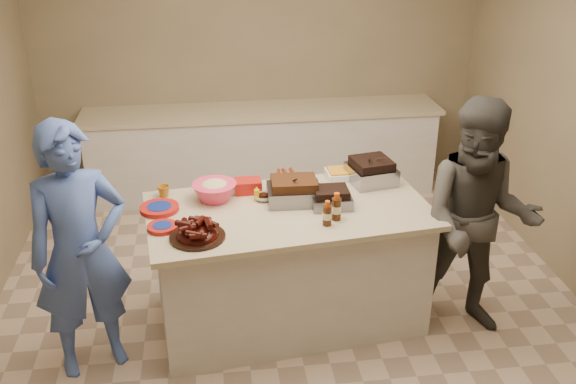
{
  "coord_description": "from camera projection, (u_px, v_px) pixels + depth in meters",
  "views": [
    {
      "loc": [
        -0.55,
        -3.95,
        2.9
      ],
      "look_at": [
        -0.03,
        -0.0,
        1.01
      ],
      "focal_mm": 40.0,
      "sensor_mm": 36.0,
      "label": 1
    }
  ],
  "objects": [
    {
      "name": "island",
      "position": [
        289.0,
        317.0,
        4.79
      ],
      "size": [
        2.04,
        1.23,
        0.91
      ],
      "primitive_type": null,
      "rotation": [
        0.0,
        0.0,
        0.12
      ],
      "color": "silver",
      "rests_on": "ground"
    },
    {
      "name": "sausage_plate",
      "position": [
        294.0,
        184.0,
        4.76
      ],
      "size": [
        0.34,
        0.34,
        0.05
      ],
      "primitive_type": "cylinder",
      "rotation": [
        0.0,
        0.0,
        0.04
      ],
      "color": "silver",
      "rests_on": "island"
    },
    {
      "name": "guest_gray",
      "position": [
        463.0,
        323.0,
        4.73
      ],
      "size": [
        1.37,
        1.89,
        0.65
      ],
      "primitive_type": "imported",
      "rotation": [
        0.0,
        0.0,
        -0.35
      ],
      "color": "#44423D",
      "rests_on": "ground"
    },
    {
      "name": "sauce_bowl",
      "position": [
        264.0,
        200.0,
        4.52
      ],
      "size": [
        0.13,
        0.05,
        0.13
      ],
      "primitive_type": "imported",
      "rotation": [
        0.0,
        0.0,
        0.12
      ],
      "color": "silver",
      "rests_on": "island"
    },
    {
      "name": "room",
      "position": [
        292.0,
        313.0,
        4.84
      ],
      "size": [
        4.5,
        5.0,
        2.7
      ],
      "primitive_type": null,
      "color": "#8B7B5B",
      "rests_on": "ground"
    },
    {
      "name": "roasting_pan",
      "position": [
        371.0,
        182.0,
        4.79
      ],
      "size": [
        0.37,
        0.37,
        0.13
      ],
      "primitive_type": "cube",
      "rotation": [
        0.0,
        0.0,
        0.19
      ],
      "color": "gray",
      "rests_on": "island"
    },
    {
      "name": "mac_cheese_dish",
      "position": [
        344.0,
        178.0,
        4.87
      ],
      "size": [
        0.28,
        0.21,
        0.07
      ],
      "primitive_type": "cube",
      "rotation": [
        0.0,
        0.0,
        0.04
      ],
      "color": "gold",
      "rests_on": "island"
    },
    {
      "name": "basket_stack",
      "position": [
        248.0,
        192.0,
        4.64
      ],
      "size": [
        0.19,
        0.14,
        0.09
      ],
      "primitive_type": "cube",
      "rotation": [
        0.0,
        0.0,
        0.02
      ],
      "color": "#A41712",
      "rests_on": "island"
    },
    {
      "name": "rib_platter",
      "position": [
        198.0,
        238.0,
        4.02
      ],
      "size": [
        0.41,
        0.41,
        0.14
      ],
      "primitive_type": null,
      "rotation": [
        0.0,
        0.0,
        0.17
      ],
      "color": "#380904",
      "rests_on": "island"
    },
    {
      "name": "pulled_pork_tray",
      "position": [
        294.0,
        201.0,
        4.5
      ],
      "size": [
        0.38,
        0.29,
        0.11
      ],
      "primitive_type": "cube",
      "rotation": [
        0.0,
        0.0,
        -0.03
      ],
      "color": "#47230F",
      "rests_on": "island"
    },
    {
      "name": "coleslaw_bowl",
      "position": [
        215.0,
        200.0,
        4.52
      ],
      "size": [
        0.35,
        0.35,
        0.21
      ],
      "primitive_type": null,
      "rotation": [
        0.0,
        0.0,
        0.12
      ],
      "color": "#ED385D",
      "rests_on": "island"
    },
    {
      "name": "back_counter",
      "position": [
        263.0,
        151.0,
        6.62
      ],
      "size": [
        3.6,
        0.64,
        0.9
      ],
      "primitive_type": null,
      "color": "silver",
      "rests_on": "ground"
    },
    {
      "name": "mustard_bottle",
      "position": [
        257.0,
        200.0,
        4.51
      ],
      "size": [
        0.04,
        0.04,
        0.11
      ],
      "primitive_type": "cylinder",
      "rotation": [
        0.0,
        0.0,
        0.12
      ],
      "color": "yellow",
      "rests_on": "island"
    },
    {
      "name": "plastic_cup",
      "position": [
        164.0,
        196.0,
        4.57
      ],
      "size": [
        0.1,
        0.09,
        0.09
      ],
      "primitive_type": "imported",
      "rotation": [
        0.0,
        0.0,
        0.12
      ],
      "color": "#A86D17",
      "rests_on": "island"
    },
    {
      "name": "guest_blue",
      "position": [
        98.0,
        361.0,
        4.35
      ],
      "size": [
        1.21,
        1.82,
        0.41
      ],
      "primitive_type": "imported",
      "rotation": [
        0.0,
        0.0,
        0.38
      ],
      "color": "#4665B8",
      "rests_on": "ground"
    },
    {
      "name": "bbq_bottle_b",
      "position": [
        336.0,
        219.0,
        4.25
      ],
      "size": [
        0.07,
        0.07,
        0.19
      ],
      "primitive_type": "cylinder",
      "rotation": [
        0.0,
        0.0,
        0.12
      ],
      "color": "#3A1D0B",
      "rests_on": "island"
    },
    {
      "name": "bbq_bottle_a",
      "position": [
        327.0,
        225.0,
        4.18
      ],
      "size": [
        0.06,
        0.06,
        0.17
      ],
      "primitive_type": "cylinder",
      "rotation": [
        0.0,
        0.0,
        0.12
      ],
      "color": "#3A1D0B",
      "rests_on": "island"
    },
    {
      "name": "plate_stack_large",
      "position": [
        160.0,
        210.0,
        4.37
      ],
      "size": [
        0.3,
        0.3,
        0.03
      ],
      "primitive_type": "cylinder",
      "rotation": [
        0.0,
        0.0,
        0.12
      ],
      "color": "#A41712",
      "rests_on": "island"
    },
    {
      "name": "plate_stack_small",
      "position": [
        163.0,
        229.0,
        4.13
      ],
      "size": [
        0.22,
        0.22,
        0.03
      ],
      "primitive_type": "cylinder",
      "rotation": [
        0.0,
        0.0,
        0.12
      ],
      "color": "#A41712",
      "rests_on": "island"
    },
    {
      "name": "brisket_tray",
      "position": [
        331.0,
        206.0,
        4.43
      ],
      "size": [
        0.27,
        0.23,
        0.08
      ],
      "primitive_type": "cube",
      "rotation": [
        0.0,
        0.0,
        -0.01
      ],
      "color": "black",
      "rests_on": "island"
    }
  ]
}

